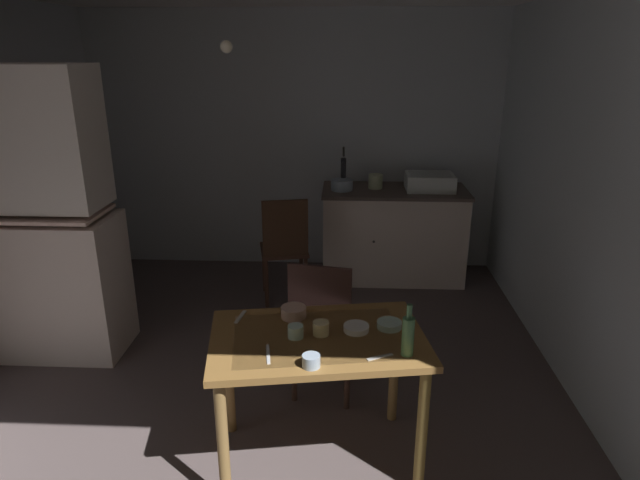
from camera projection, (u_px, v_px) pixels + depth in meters
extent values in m
plane|color=#564A49|center=(271.00, 365.00, 3.90)|extent=(4.96, 4.96, 0.00)
cube|color=silver|center=(295.00, 143.00, 5.40)|extent=(4.06, 0.10, 2.48)
cube|color=silver|center=(590.00, 200.00, 3.40)|extent=(0.10, 4.06, 2.48)
cube|color=beige|center=(61.00, 285.00, 3.96)|extent=(0.85, 0.53, 1.02)
cube|color=silver|center=(36.00, 138.00, 3.61)|extent=(0.78, 0.45, 0.94)
cube|color=beige|center=(47.00, 213.00, 3.75)|extent=(0.77, 0.48, 0.02)
cube|color=beige|center=(393.00, 235.00, 5.28)|extent=(1.32, 0.60, 0.85)
cube|color=brown|center=(395.00, 191.00, 5.14)|extent=(1.35, 0.63, 0.03)
sphere|color=#2D2823|center=(374.00, 242.00, 4.98)|extent=(0.02, 0.02, 0.02)
cube|color=white|center=(430.00, 182.00, 5.09)|extent=(0.44, 0.34, 0.15)
cube|color=black|center=(430.00, 174.00, 5.07)|extent=(0.38, 0.28, 0.01)
cylinder|color=#232328|center=(343.00, 173.00, 5.15)|extent=(0.05, 0.05, 0.28)
cylinder|color=#232328|center=(343.00, 164.00, 5.05)|extent=(0.03, 0.12, 0.03)
cylinder|color=#2A2A25|center=(344.00, 152.00, 5.15)|extent=(0.02, 0.16, 0.12)
cylinder|color=#9EB2C6|center=(342.00, 185.00, 5.09)|extent=(0.20, 0.20, 0.10)
cylinder|color=beige|center=(376.00, 181.00, 5.15)|extent=(0.13, 0.13, 0.13)
cube|color=olive|center=(318.00, 339.00, 2.78)|extent=(1.18, 0.86, 0.04)
cube|color=silver|center=(318.00, 336.00, 2.78)|extent=(0.92, 0.67, 0.00)
cylinder|color=olive|center=(223.00, 446.00, 2.59)|extent=(0.06, 0.06, 0.72)
cylinder|color=olive|center=(422.00, 431.00, 2.69)|extent=(0.06, 0.06, 0.72)
cylinder|color=olive|center=(229.00, 377.00, 3.13)|extent=(0.06, 0.06, 0.72)
cylinder|color=olive|center=(394.00, 367.00, 3.23)|extent=(0.06, 0.06, 0.72)
cube|color=#3B261E|center=(327.00, 328.00, 3.48)|extent=(0.47, 0.47, 0.03)
cube|color=#3C2520|center=(320.00, 304.00, 3.23)|extent=(0.38, 0.10, 0.48)
cylinder|color=#3B261E|center=(357.00, 350.00, 3.68)|extent=(0.04, 0.04, 0.44)
cylinder|color=#3B261E|center=(308.00, 343.00, 3.76)|extent=(0.04, 0.04, 0.44)
cylinder|color=#3B261E|center=(347.00, 378.00, 3.37)|extent=(0.04, 0.04, 0.44)
cylinder|color=#3B261E|center=(294.00, 370.00, 3.45)|extent=(0.04, 0.04, 0.44)
cube|color=#3B2319|center=(284.00, 250.00, 4.81)|extent=(0.47, 0.47, 0.03)
cube|color=#382215|center=(285.00, 228.00, 4.55)|extent=(0.38, 0.10, 0.49)
cylinder|color=#3B2319|center=(301.00, 267.00, 5.07)|extent=(0.04, 0.04, 0.44)
cylinder|color=#3B2319|center=(264.00, 269.00, 5.02)|extent=(0.04, 0.04, 0.44)
cylinder|color=#3B2319|center=(306.00, 281.00, 4.75)|extent=(0.04, 0.04, 0.44)
cylinder|color=#3B2319|center=(267.00, 284.00, 4.70)|extent=(0.04, 0.04, 0.44)
cylinder|color=white|center=(356.00, 328.00, 2.83)|extent=(0.13, 0.13, 0.03)
cylinder|color=#ADD1C1|center=(389.00, 325.00, 2.86)|extent=(0.13, 0.13, 0.04)
cylinder|color=tan|center=(294.00, 312.00, 2.96)|extent=(0.14, 0.14, 0.06)
cylinder|color=#ADD1C1|center=(296.00, 331.00, 2.76)|extent=(0.08, 0.08, 0.07)
cylinder|color=beige|center=(321.00, 328.00, 2.78)|extent=(0.08, 0.08, 0.07)
cylinder|color=#9EB2C6|center=(311.00, 361.00, 2.50)|extent=(0.08, 0.08, 0.06)
cylinder|color=#4C7F56|center=(408.00, 337.00, 2.58)|extent=(0.06, 0.06, 0.19)
cylinder|color=#4C7F56|center=(409.00, 311.00, 2.54)|extent=(0.03, 0.03, 0.07)
cube|color=silver|center=(268.00, 354.00, 2.61)|extent=(0.05, 0.17, 0.00)
cube|color=beige|center=(380.00, 357.00, 2.59)|extent=(0.13, 0.07, 0.00)
cube|color=beige|center=(240.00, 317.00, 2.97)|extent=(0.04, 0.15, 0.00)
sphere|color=#F9EFCC|center=(226.00, 47.00, 3.51)|extent=(0.08, 0.08, 0.08)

